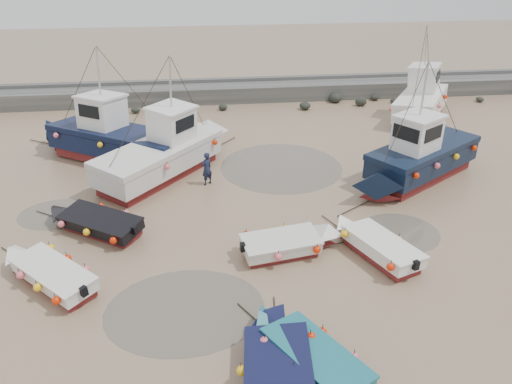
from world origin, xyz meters
TOP-DOWN VIEW (x-y plane):
  - ground at (0.00, 0.00)m, footprint 120.00×120.00m
  - seawall at (0.05, 21.99)m, footprint 60.00×4.92m
  - puddle_a at (-3.61, -2.40)m, footprint 5.47×5.47m
  - puddle_b at (5.51, 1.51)m, footprint 3.44×3.44m
  - puddle_c at (-9.44, 4.98)m, footprint 3.55×3.55m
  - puddle_d at (1.63, 8.98)m, footprint 6.71×6.71m
  - dinghy_0 at (-8.46, -0.31)m, footprint 4.62×4.65m
  - dinghy_1 at (-0.94, -6.13)m, footprint 2.69×6.56m
  - dinghy_2 at (-0.06, -5.37)m, footprint 3.44×5.15m
  - dinghy_4 at (-7.40, 3.23)m, footprint 5.27×3.89m
  - dinghy_5 at (0.51, 0.52)m, footprint 5.26×2.09m
  - dinghy_6 at (3.89, 0.06)m, footprint 2.93×5.40m
  - cabin_boat_0 at (-7.77, 11.20)m, footprint 10.29×7.55m
  - cabin_boat_1 at (-4.53, 8.88)m, footprint 7.77×9.00m
  - cabin_boat_2 at (8.14, 6.34)m, footprint 8.97×6.50m
  - cabin_boat_3 at (12.84, 16.10)m, footprint 6.30×8.42m
  - person at (-2.50, 7.26)m, footprint 0.76×0.73m

SIDE VIEW (x-z plane):
  - ground at x=0.00m, z-range 0.00..0.00m
  - person at x=-2.50m, z-range -0.87..0.87m
  - puddle_a at x=-3.61m, z-range 0.00..0.01m
  - puddle_b at x=5.51m, z-range 0.00..0.01m
  - puddle_c at x=-9.44m, z-range 0.00..0.01m
  - puddle_d at x=1.63m, z-range 0.00..0.01m
  - dinghy_1 at x=-0.94m, z-range -0.17..1.25m
  - dinghy_4 at x=-7.40m, z-range -0.16..1.26m
  - dinghy_0 at x=-8.46m, z-range -0.16..1.26m
  - dinghy_6 at x=3.89m, z-range -0.16..1.27m
  - dinghy_2 at x=-0.06m, z-range -0.16..1.27m
  - dinghy_5 at x=0.51m, z-range -0.15..1.28m
  - seawall at x=0.05m, z-range -0.12..1.38m
  - cabin_boat_0 at x=-7.77m, z-range -1.81..4.41m
  - cabin_boat_1 at x=-4.53m, z-range -1.79..4.43m
  - cabin_boat_2 at x=8.14m, z-range -1.76..4.46m
  - cabin_boat_3 at x=12.84m, z-range -1.74..4.48m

